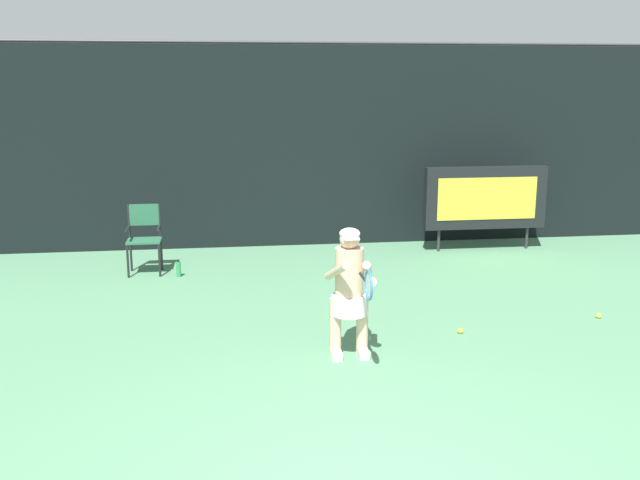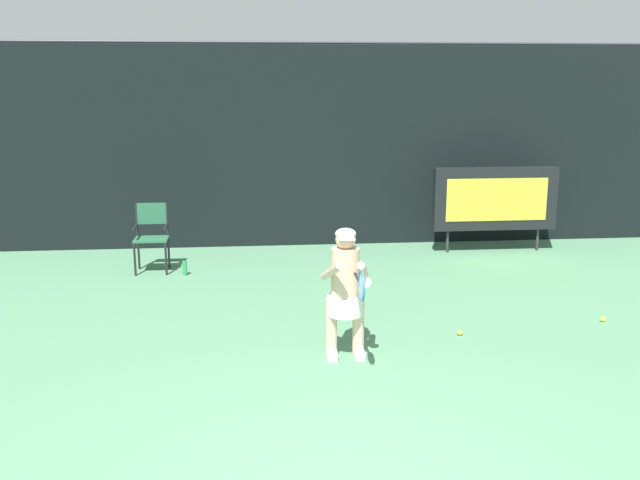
% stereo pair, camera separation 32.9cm
% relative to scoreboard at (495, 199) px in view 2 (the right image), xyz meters
% --- Properties ---
extents(backdrop_screen, '(18.00, 0.12, 3.66)m').
position_rel_scoreboard_xyz_m(backdrop_screen, '(-3.67, 0.89, 0.86)').
color(backdrop_screen, black).
rests_on(backdrop_screen, ground).
extents(scoreboard, '(2.20, 0.21, 1.50)m').
position_rel_scoreboard_xyz_m(scoreboard, '(0.00, 0.00, 0.00)').
color(scoreboard, black).
rests_on(scoreboard, ground).
extents(umpire_chair, '(0.52, 0.44, 1.08)m').
position_rel_scoreboard_xyz_m(umpire_chair, '(-5.86, -0.77, -0.33)').
color(umpire_chair, black).
rests_on(umpire_chair, ground).
extents(water_bottle, '(0.07, 0.07, 0.27)m').
position_rel_scoreboard_xyz_m(water_bottle, '(-5.33, -1.09, -0.82)').
color(water_bottle, '#2D914D').
rests_on(water_bottle, ground).
extents(tennis_player, '(0.54, 0.62, 1.44)m').
position_rel_scoreboard_xyz_m(tennis_player, '(-3.28, -4.65, -0.17)').
color(tennis_player, white).
rests_on(tennis_player, ground).
extents(tennis_racket, '(0.03, 0.60, 0.31)m').
position_rel_scoreboard_xyz_m(tennis_racket, '(-3.21, -5.32, 0.07)').
color(tennis_racket, black).
extents(tennis_ball_loose, '(0.07, 0.07, 0.07)m').
position_rel_scoreboard_xyz_m(tennis_ball_loose, '(-1.82, -4.14, -0.91)').
color(tennis_ball_loose, '#CCDB3D').
rests_on(tennis_ball_loose, ground).
extents(tennis_ball_spare, '(0.07, 0.07, 0.07)m').
position_rel_scoreboard_xyz_m(tennis_ball_spare, '(0.12, -3.84, -0.91)').
color(tennis_ball_spare, '#CCDB3D').
rests_on(tennis_ball_spare, ground).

